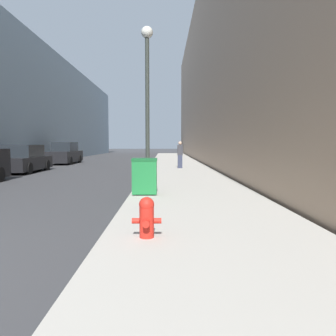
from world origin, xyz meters
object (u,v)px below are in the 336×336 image
at_px(trash_bin, 145,176).
at_px(parked_sedan_near, 23,160).
at_px(lamppost, 147,90).
at_px(fire_hydrant, 147,216).
at_px(pedestrian_on_sidewalk, 180,155).
at_px(parked_sedan_far, 65,154).

distance_m(trash_bin, parked_sedan_near, 11.95).
bearing_deg(lamppost, trash_bin, -88.84).
height_order(fire_hydrant, parked_sedan_near, parked_sedan_near).
bearing_deg(lamppost, pedestrian_on_sidewalk, 78.28).
xyz_separation_m(trash_bin, parked_sedan_far, (-7.58, 17.24, 0.10)).
bearing_deg(pedestrian_on_sidewalk, parked_sedan_near, -172.67).
bearing_deg(pedestrian_on_sidewalk, trash_bin, -98.35).
height_order(lamppost, parked_sedan_far, lamppost).
bearing_deg(trash_bin, fire_hydrant, -86.07).
height_order(parked_sedan_near, parked_sedan_far, parked_sedan_far).
distance_m(fire_hydrant, parked_sedan_far, 23.10).
distance_m(fire_hydrant, trash_bin, 4.48).
height_order(fire_hydrant, pedestrian_on_sidewalk, pedestrian_on_sidewalk).
bearing_deg(pedestrian_on_sidewalk, fire_hydrant, -94.69).
bearing_deg(parked_sedan_near, trash_bin, -50.59).
xyz_separation_m(trash_bin, pedestrian_on_sidewalk, (1.53, 10.40, 0.27)).
bearing_deg(lamppost, parked_sedan_far, 117.48).
xyz_separation_m(lamppost, parked_sedan_far, (-7.53, 14.47, -2.85)).
height_order(lamppost, pedestrian_on_sidewalk, lamppost).
relative_size(lamppost, parked_sedan_near, 1.31).
bearing_deg(fire_hydrant, pedestrian_on_sidewalk, 85.31).
bearing_deg(parked_sedan_far, lamppost, -62.52).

